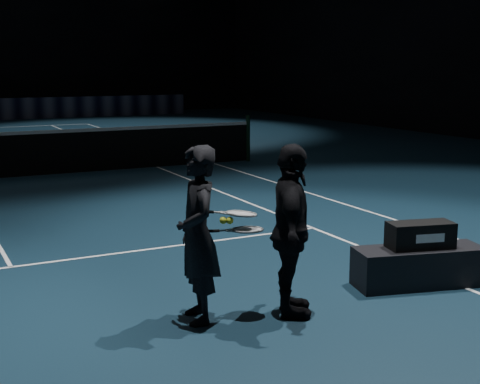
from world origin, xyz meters
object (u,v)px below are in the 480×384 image
object	(u,v)px
player_bench	(419,267)
player_a	(198,235)
racket_bag	(420,235)
racket_upper	(241,214)
racket_lower	(248,230)
player_b	(291,231)
tennis_balls	(226,218)

from	to	relation	value
player_bench	player_a	size ratio (longest dim) A/B	0.85
racket_bag	player_a	distance (m)	2.47
racket_bag	racket_upper	size ratio (longest dim) A/B	1.00
racket_bag	player_a	xyz separation A→B (m)	(-2.45, 0.15, 0.25)
racket_lower	player_b	bearing A→B (deg)	-0.00
racket_bag	racket_lower	xyz separation A→B (m)	(-2.02, 0.01, 0.28)
racket_bag	racket_lower	bearing A→B (deg)	-166.21
racket_lower	racket_upper	xyz separation A→B (m)	(-0.04, 0.05, 0.14)
player_bench	racket_upper	xyz separation A→B (m)	(-2.06, 0.07, 0.76)
racket_upper	player_b	bearing A→B (deg)	-9.08
player_a	tennis_balls	size ratio (longest dim) A/B	13.32
player_a	player_b	world-z (taller)	same
player_bench	racket_lower	world-z (taller)	racket_lower
racket_upper	player_a	bearing A→B (deg)	-178.29
player_bench	racket_bag	distance (m)	0.34
racket_lower	tennis_balls	distance (m)	0.22
player_bench	tennis_balls	bearing A→B (deg)	-167.89
racket_bag	player_b	size ratio (longest dim) A/B	0.43
player_bench	player_a	xyz separation A→B (m)	(-2.45, 0.15, 0.59)
racket_lower	tennis_balls	xyz separation A→B (m)	(-0.18, 0.07, 0.11)
racket_bag	player_a	bearing A→B (deg)	-169.43
player_bench	racket_lower	bearing A→B (deg)	-166.21
player_b	racket_bag	bearing A→B (deg)	-57.85
player_bench	racket_lower	xyz separation A→B (m)	(-2.02, 0.01, 0.62)
racket_upper	player_bench	bearing A→B (deg)	12.33
racket_upper	racket_bag	bearing A→B (deg)	12.33
racket_lower	tennis_balls	world-z (taller)	tennis_balls
racket_lower	tennis_balls	size ratio (longest dim) A/B	5.67
racket_lower	player_a	bearing A→B (deg)	180.00
player_a	racket_lower	bearing A→B (deg)	81.74
player_a	racket_lower	xyz separation A→B (m)	(0.43, -0.14, 0.03)
player_a	racket_upper	world-z (taller)	player_a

